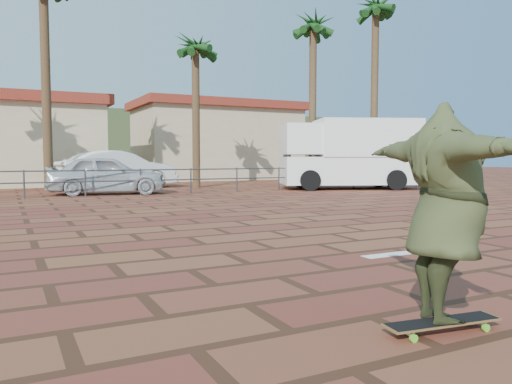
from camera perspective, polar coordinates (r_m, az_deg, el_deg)
ground at (r=8.29m, az=7.14°, el=-5.96°), size 120.00×120.00×0.00m
paint_stripe at (r=7.79m, az=16.43°, el=-6.71°), size 1.40×0.22×0.01m
guardrail at (r=19.33m, az=-13.06°, el=1.67°), size 24.06×0.06×1.00m
palm_center at (r=24.19m, az=-6.94°, el=15.73°), size 2.40×2.40×7.75m
palm_right at (r=25.56m, az=6.55°, el=17.90°), size 2.40×2.40×9.05m
palm_far_right at (r=26.74m, az=13.52°, el=19.25°), size 2.40×2.40×10.05m
building_east at (r=33.25m, az=-4.53°, el=5.90°), size 10.60×6.60×5.00m
hill_front at (r=56.98m, az=-22.20°, el=5.28°), size 70.00×18.00×6.00m
longboard at (r=4.46m, az=20.50°, el=-13.82°), size 1.05×0.35×0.10m
skateboarder at (r=4.28m, az=20.80°, el=-2.26°), size 1.12×2.25×1.76m
campervan at (r=22.97m, az=10.69°, el=4.44°), size 6.49×4.55×3.11m
car_silver at (r=20.09m, az=-16.65°, el=1.90°), size 4.67×2.60×1.50m
car_white at (r=23.64m, az=-15.50°, el=2.47°), size 5.45×2.65×1.72m
street_sign at (r=23.57m, az=17.97°, el=4.30°), size 0.47×0.15×2.34m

